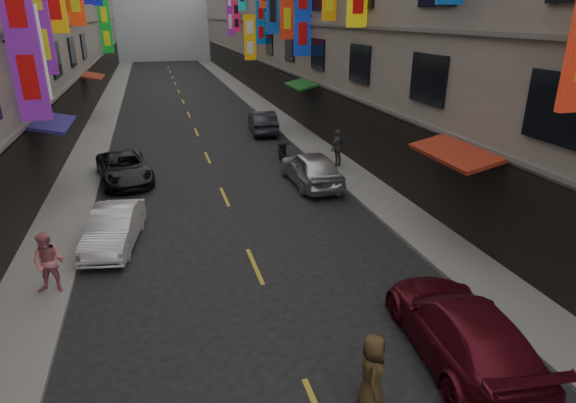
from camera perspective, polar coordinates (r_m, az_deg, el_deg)
sidewalk_left at (r=37.12m, az=-21.06°, el=9.21°), size 2.00×90.00×0.12m
sidewalk_right at (r=37.88m, az=-2.47°, el=10.80°), size 2.00×90.00×0.12m
street_awnings at (r=20.71m, az=-12.25°, el=9.91°), size 13.99×35.20×0.41m
lane_markings at (r=34.09m, az=-11.28°, el=9.16°), size 0.12×80.20×0.01m
scooter_far_right at (r=24.23m, az=-0.61°, el=5.78°), size 0.50×1.80×1.14m
car_left_mid at (r=16.16m, az=-19.93°, el=-2.96°), size 1.92×3.93×1.24m
car_left_far at (r=22.38m, az=-18.85°, el=3.79°), size 2.79×4.75×1.24m
car_right_near at (r=11.11m, az=19.88°, el=-14.08°), size 2.48×5.00×1.40m
car_right_mid at (r=20.76m, az=2.75°, el=3.98°), size 1.85×4.42×1.50m
car_right_far at (r=30.34m, az=-3.03°, el=9.40°), size 1.86×4.33×1.39m
pedestrian_lfar at (r=13.88m, az=-26.48°, el=-6.54°), size 0.90×0.71×1.66m
pedestrian_rfar at (r=23.04m, az=5.93°, el=6.33°), size 1.20×1.10×1.79m
pedestrian_crossing at (r=9.43m, az=9.93°, el=-19.44°), size 0.80×0.93×1.59m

